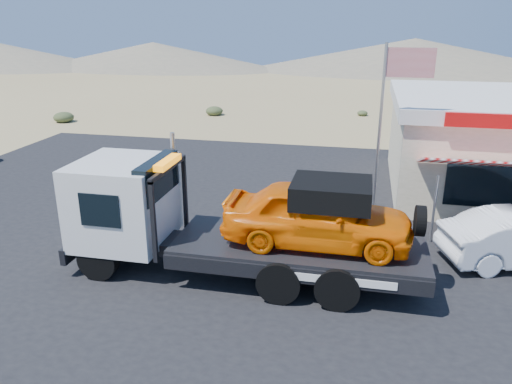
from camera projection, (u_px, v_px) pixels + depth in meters
ground at (202, 270)px, 14.08m from camera, size 120.00×120.00×0.00m
asphalt_lot at (288, 233)px, 16.44m from camera, size 32.00×24.00×0.02m
tow_truck at (235, 217)px, 13.33m from camera, size 9.46×2.81×3.16m
flagpole at (388, 115)px, 15.99m from camera, size 1.55×0.10×6.00m
desert_scrub at (11, 145)px, 26.57m from camera, size 26.43×34.66×0.73m
distant_hills at (261, 56)px, 66.25m from camera, size 126.00×48.00×4.20m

